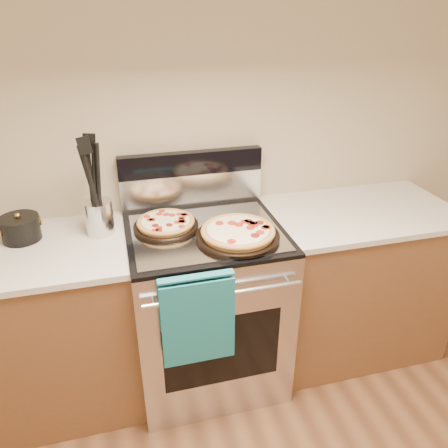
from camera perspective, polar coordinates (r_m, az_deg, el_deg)
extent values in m
plane|color=tan|center=(2.30, -4.68, 12.76)|extent=(4.00, 0.00, 4.00)
cube|color=#B7B7BC|center=(2.39, -2.29, -10.83)|extent=(0.76, 0.68, 0.90)
cube|color=black|center=(2.14, -0.23, -16.17)|extent=(0.56, 0.01, 0.40)
cube|color=black|center=(2.13, -2.51, -1.02)|extent=(0.76, 0.68, 0.02)
cube|color=silver|center=(2.37, -4.19, 4.53)|extent=(0.76, 0.06, 0.18)
cube|color=black|center=(2.32, -4.32, 7.96)|extent=(0.76, 0.06, 0.12)
cylinder|color=silver|center=(1.88, 0.06, -9.18)|extent=(0.70, 0.03, 0.03)
cube|color=gray|center=(2.10, -2.34, -1.08)|extent=(0.70, 0.55, 0.01)
cube|color=brown|center=(2.43, -23.68, -12.96)|extent=(1.00, 0.62, 0.88)
cube|color=beige|center=(2.19, -25.85, -3.67)|extent=(1.02, 0.64, 0.03)
cube|color=brown|center=(2.70, 16.25, -7.28)|extent=(1.00, 0.62, 0.88)
cube|color=beige|center=(2.48, 17.59, 1.47)|extent=(1.02, 0.64, 0.03)
cylinder|color=silver|center=(2.17, -15.98, 0.84)|extent=(0.17, 0.17, 0.17)
cylinder|color=black|center=(2.25, -25.03, -0.64)|extent=(0.23, 0.23, 0.11)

